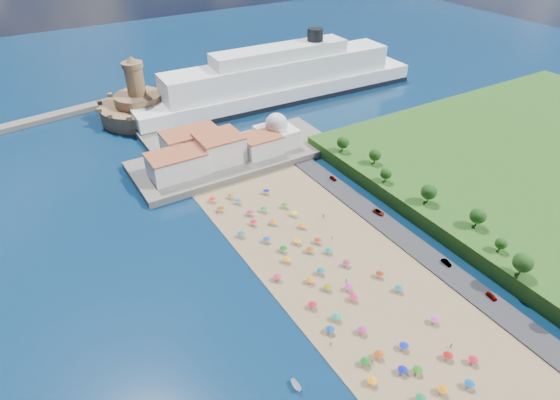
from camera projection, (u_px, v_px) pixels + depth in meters
ground at (309, 261)px, 151.21m from camera, size 700.00×700.00×0.00m
terrace at (235, 156)px, 206.41m from camera, size 90.00×36.00×3.00m
jetty at (161, 138)px, 221.93m from camera, size 18.00×70.00×2.40m
waterfront_buildings at (206, 150)px, 197.70m from camera, size 57.00×29.00×11.00m
domed_building at (276, 132)px, 209.41m from camera, size 16.00×16.00×15.00m
fortress at (140, 106)px, 240.13m from camera, size 40.00×40.00×32.40m
cruise_ship at (280, 81)px, 259.26m from camera, size 167.16×30.29×36.39m
beach_parasols at (327, 278)px, 141.59m from camera, size 30.88×115.65×2.20m
beachgoers at (322, 281)px, 142.18m from camera, size 35.70×94.05×1.83m
parked_cars at (399, 227)px, 164.00m from camera, size 2.74×80.94×1.23m
hillside_trees at (437, 200)px, 162.27m from camera, size 13.91×111.25×7.50m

